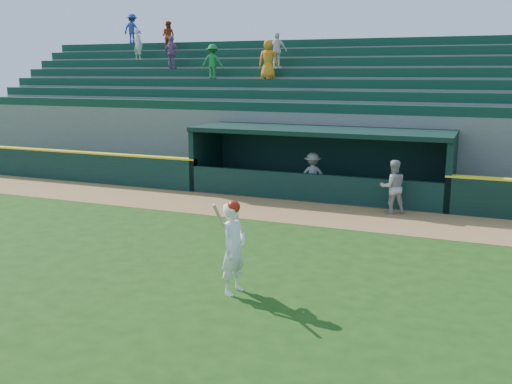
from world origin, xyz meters
The scene contains 9 objects.
ground centered at (0.00, 0.00, 0.00)m, with size 120.00×120.00×0.00m, color #1C4010.
warning_track centered at (0.00, 4.90, 0.01)m, with size 40.00×3.00×0.01m, color olive.
field_wall_left centered at (-12.25, 6.55, 0.60)m, with size 15.50×0.30×1.20m, color black.
wall_stripe_left centered at (-12.25, 6.55, 1.23)m, with size 15.50×0.32×0.06m, color yellow.
dugout_player_front centered at (2.97, 5.91, 0.87)m, with size 0.85×0.66×1.74m, color #A9A9A3.
dugout_player_inside centered at (-0.08, 7.17, 0.82)m, with size 1.06×0.61×1.65m, color gray.
dugout centered at (0.00, 8.00, 1.36)m, with size 9.40×2.80×2.46m.
stands centered at (0.02, 12.57, 2.41)m, with size 34.50×6.25×7.51m.
batter_at_plate centered at (1.06, -2.18, 0.97)m, with size 0.57×0.86×1.96m.
Camera 1 is at (5.68, -12.27, 4.45)m, focal length 40.00 mm.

